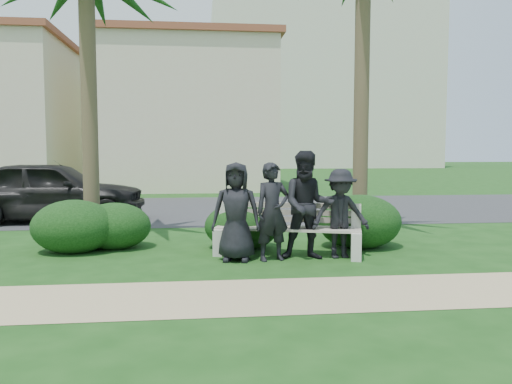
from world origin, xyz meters
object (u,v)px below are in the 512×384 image
Objects in this scene: man_b at (273,212)px; man_c at (308,205)px; park_bench at (287,233)px; man_a at (236,212)px; car_a at (52,191)px; man_d at (340,214)px.

man_b is 0.62m from man_c.
park_bench is 0.63m from man_b.
man_c reaches higher than man_a.
man_a is (-0.91, -0.32, 0.42)m from park_bench.
car_a is at bearing 143.85° from man_c.
car_a is at bearing 140.34° from man_d.
man_c is at bearing -175.96° from man_d.
man_b is (0.61, -0.05, -0.00)m from man_a.
park_bench is 1.64× the size of man_b.
man_d is at bearing 11.51° from man_a.
man_a is 1.08× the size of man_d.
man_a reaches higher than car_a.
car_a is (-5.05, 5.28, -0.02)m from man_b.
park_bench is 7.28m from car_a.
man_a is 1.79m from man_d.
man_a is 0.35× the size of car_a.
park_bench is at bearing 162.60° from man_d.
car_a reaches higher than park_bench.
man_b reaches higher than park_bench.
man_c is (1.21, -0.00, 0.09)m from man_a.
man_a is at bearing -144.52° from park_bench.
man_d is at bearing -1.37° from park_bench.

